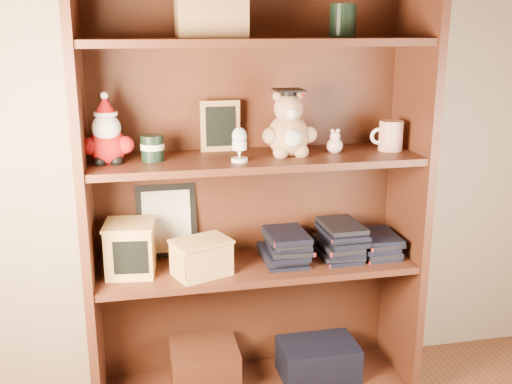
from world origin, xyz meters
TOP-DOWN VIEW (x-y plane):
  - room_envelope at (0.00, 0.00)m, footprint 3.04×3.04m
  - bookcase at (0.08, 1.36)m, footprint 1.20×0.35m
  - shelf_lower at (0.09, 1.30)m, footprint 1.14×0.33m
  - shelf_upper at (0.09, 1.30)m, footprint 1.14×0.33m
  - santa_plush at (-0.41, 1.30)m, footprint 0.17×0.12m
  - teachers_tin at (-0.27, 1.30)m, footprint 0.08×0.08m
  - chalkboard_plaque at (-0.02, 1.42)m, footprint 0.14×0.08m
  - egg_cup at (0.01, 1.23)m, footprint 0.06×0.06m
  - grad_teddy_bear at (0.20, 1.30)m, footprint 0.20×0.17m
  - pink_figurine at (0.37, 1.30)m, footprint 0.06×0.06m
  - teacher_mug at (0.58, 1.31)m, footprint 0.12×0.09m
  - certificate_frame at (-0.23, 1.44)m, footprint 0.22×0.06m
  - treats_box at (-0.36, 1.30)m, footprint 0.19×0.19m
  - pencils_box at (-0.12, 1.24)m, footprint 0.23×0.20m
  - book_stack_left at (0.20, 1.30)m, footprint 0.14×0.20m
  - book_stack_mid at (0.41, 1.30)m, footprint 0.14×0.20m
  - book_stack_right at (0.55, 1.30)m, footprint 0.14×0.20m

SIDE VIEW (x-z plane):
  - shelf_lower at x=0.09m, z-range 0.53..0.55m
  - book_stack_right at x=0.55m, z-range 0.55..0.63m
  - book_stack_left at x=0.20m, z-range 0.55..0.66m
  - book_stack_mid at x=0.41m, z-range 0.55..0.68m
  - pencils_box at x=-0.12m, z-range 0.55..0.68m
  - treats_box at x=-0.36m, z-range 0.55..0.74m
  - certificate_frame at x=-0.23m, z-range 0.55..0.83m
  - bookcase at x=0.08m, z-range -0.02..1.58m
  - shelf_upper at x=0.09m, z-range 0.93..0.95m
  - pink_figurine at x=0.37m, z-range 0.94..1.03m
  - teachers_tin at x=-0.27m, z-range 0.95..1.04m
  - teacher_mug at x=0.58m, z-range 0.95..1.06m
  - egg_cup at x=0.01m, z-range 0.95..1.07m
  - santa_plush at x=-0.41m, z-range 0.92..1.16m
  - chalkboard_plaque at x=-0.02m, z-range 0.95..1.13m
  - grad_teddy_bear at x=0.20m, z-range 0.92..1.16m
  - room_envelope at x=0.00m, z-range 0.16..2.67m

